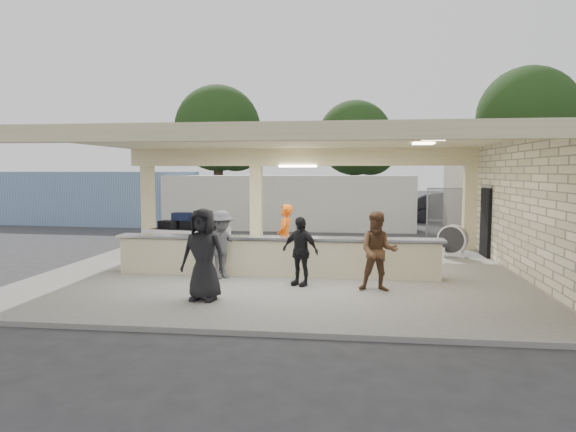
# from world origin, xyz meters

# --- Properties ---
(ground) EXTENTS (120.00, 120.00, 0.00)m
(ground) POSITION_xyz_m (0.00, 0.00, 0.00)
(ground) COLOR #29292B
(ground) RESTS_ON ground
(pavilion) EXTENTS (12.01, 10.00, 3.55)m
(pavilion) POSITION_xyz_m (0.21, 0.66, 1.35)
(pavilion) COLOR slate
(pavilion) RESTS_ON ground
(baggage_counter) EXTENTS (8.20, 0.58, 0.98)m
(baggage_counter) POSITION_xyz_m (0.00, -0.50, 0.59)
(baggage_counter) COLOR beige
(baggage_counter) RESTS_ON pavilion
(luggage_cart) EXTENTS (2.54, 1.85, 1.34)m
(luggage_cart) POSITION_xyz_m (-3.18, 2.09, 0.83)
(luggage_cart) COLOR silver
(luggage_cart) RESTS_ON pavilion
(drum_fan) EXTENTS (0.91, 0.70, 0.98)m
(drum_fan) POSITION_xyz_m (4.93, 2.95, 0.63)
(drum_fan) COLOR silver
(drum_fan) RESTS_ON pavilion
(baggage_handler) EXTENTS (0.35, 0.64, 1.74)m
(baggage_handler) POSITION_xyz_m (0.12, 0.30, 0.97)
(baggage_handler) COLOR #E1550B
(baggage_handler) RESTS_ON pavilion
(passenger_a) EXTENTS (0.85, 0.39, 1.74)m
(passenger_a) POSITION_xyz_m (2.45, -1.87, 0.97)
(passenger_a) COLOR brown
(passenger_a) RESTS_ON pavilion
(passenger_b) EXTENTS (0.98, 0.72, 1.58)m
(passenger_b) POSITION_xyz_m (0.70, -1.54, 0.89)
(passenger_b) COLOR black
(passenger_b) RESTS_ON pavilion
(passenger_c) EXTENTS (1.03, 1.03, 1.66)m
(passenger_c) POSITION_xyz_m (-1.27, -1.00, 0.93)
(passenger_c) COLOR #48484C
(passenger_c) RESTS_ON pavilion
(passenger_d) EXTENTS (0.96, 0.49, 1.87)m
(passenger_d) POSITION_xyz_m (-1.10, -3.11, 1.04)
(passenger_d) COLOR black
(passenger_d) RESTS_ON pavilion
(car_white_a) EXTENTS (5.56, 3.83, 1.45)m
(car_white_a) POSITION_xyz_m (9.50, 12.19, 0.72)
(car_white_a) COLOR white
(car_white_a) RESTS_ON ground
(car_dark) EXTENTS (4.93, 2.22, 1.59)m
(car_dark) POSITION_xyz_m (7.08, 14.85, 0.79)
(car_dark) COLOR black
(car_dark) RESTS_ON ground
(container_white) EXTENTS (11.60, 2.46, 2.51)m
(container_white) POSITION_xyz_m (-1.11, 10.76, 1.25)
(container_white) COLOR silver
(container_white) RESTS_ON ground
(container_blue) EXTENTS (10.46, 3.07, 2.69)m
(container_blue) POSITION_xyz_m (-11.20, 11.61, 1.34)
(container_blue) COLOR #7FA1CB
(container_blue) RESTS_ON ground
(tree_left) EXTENTS (6.60, 6.30, 9.00)m
(tree_left) POSITION_xyz_m (-7.68, 24.16, 5.59)
(tree_left) COLOR #382619
(tree_left) RESTS_ON ground
(tree_mid) EXTENTS (6.00, 5.60, 8.00)m
(tree_mid) POSITION_xyz_m (2.32, 26.16, 4.96)
(tree_mid) COLOR #382619
(tree_mid) RESTS_ON ground
(tree_right) EXTENTS (7.20, 7.00, 10.00)m
(tree_right) POSITION_xyz_m (14.32, 25.16, 6.21)
(tree_right) COLOR #382619
(tree_right) RESTS_ON ground
(adjacent_building) EXTENTS (6.00, 8.00, 3.20)m
(adjacent_building) POSITION_xyz_m (9.50, 10.00, 1.60)
(adjacent_building) COLOR #BDB196
(adjacent_building) RESTS_ON ground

